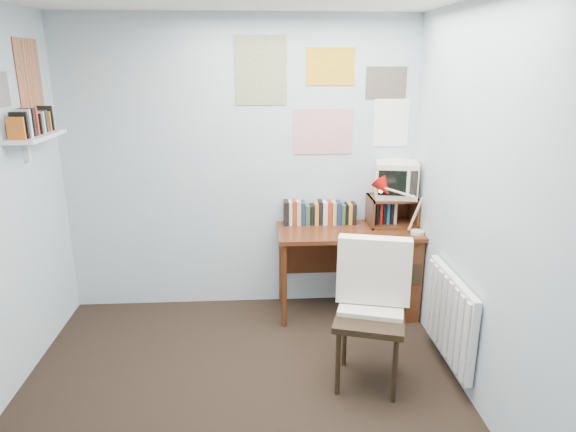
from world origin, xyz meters
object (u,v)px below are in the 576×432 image
Objects in this scene: radiator at (450,316)px; wall_shelf at (36,136)px; desk at (378,268)px; tv_riser at (392,211)px; crt_tv at (396,178)px; desk_chair at (370,319)px; desk_lamp at (419,211)px.

wall_shelf is (-2.86, 0.55, 1.20)m from radiator.
tv_riser reaches higher than desk.
crt_tv reaches higher than desk.
desk_chair is at bearing -16.60° from wall_shelf.
crt_tv is at bearing 102.26° from desk_lamp.
radiator is at bearing -10.89° from wall_shelf.
desk is 1.50× the size of radiator.
crt_tv is (0.14, 0.13, 0.77)m from desk.
desk is at bearing -137.04° from tv_riser.
crt_tv reaches higher than radiator.
desk_chair is 1.21× the size of radiator.
tv_riser is at bearing 10.32° from wall_shelf.
desk is at bearing -126.65° from crt_tv.
desk_chair is 1.30m from tv_riser.
desk_chair is 2.41× the size of tv_riser.
desk_lamp reaches higher than desk.
tv_riser reaches higher than desk_chair.
desk is 1.10m from desk_chair.
desk_chair is 2.79× the size of crt_tv.
desk_lamp is 0.95m from radiator.
desk is 0.64m from desk_lamp.
tv_riser is 0.50× the size of radiator.
desk_lamp is at bearing 74.20° from desk_chair.
radiator is at bearing -80.72° from tv_riser.
radiator is (0.14, -1.06, -0.75)m from crt_tv.
tv_riser is at bearing 108.15° from desk_lamp.
desk is 0.79m from crt_tv.
tv_riser is (-0.15, 0.27, -0.08)m from desk_lamp.
desk_lamp is at bearing 4.52° from wall_shelf.
tv_riser is 2.83m from wall_shelf.
desk_lamp is (0.27, -0.16, 0.56)m from desk.
tv_riser is (0.43, 1.16, 0.40)m from desk_chair.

